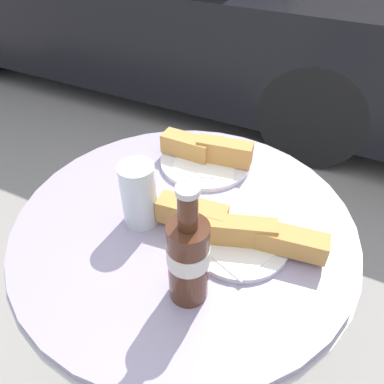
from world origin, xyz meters
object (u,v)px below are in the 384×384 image
lunch_plate_near (236,232)px  lunch_plate_far (206,155)px  cola_bottle_left (188,257)px  bistro_table (186,279)px  drinking_glass (139,197)px

lunch_plate_near → lunch_plate_far: size_ratio=1.47×
cola_bottle_left → lunch_plate_far: size_ratio=1.04×
cola_bottle_left → lunch_plate_near: (0.03, 0.15, -0.07)m
bistro_table → lunch_plate_far: size_ratio=3.31×
lunch_plate_near → bistro_table: bearing=176.0°
bistro_table → lunch_plate_near: size_ratio=2.25×
lunch_plate_far → bistro_table: bearing=-77.5°
drinking_glass → lunch_plate_near: bearing=9.3°
bistro_table → cola_bottle_left: 0.35m
bistro_table → drinking_glass: size_ratio=5.41×
cola_bottle_left → lunch_plate_far: 0.39m
drinking_glass → lunch_plate_far: 0.25m
cola_bottle_left → drinking_glass: 0.21m
bistro_table → lunch_plate_near: (0.12, -0.01, 0.24)m
drinking_glass → lunch_plate_near: (0.20, 0.03, -0.04)m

